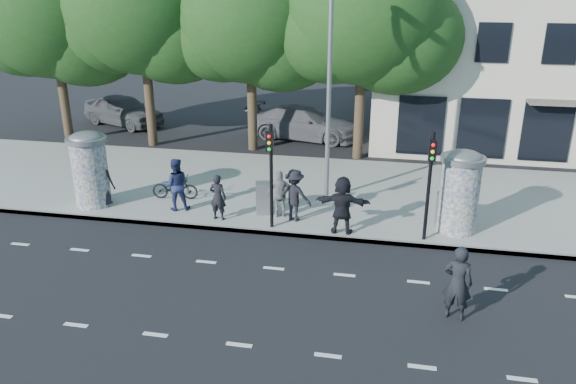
% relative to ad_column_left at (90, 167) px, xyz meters
% --- Properties ---
extents(ground, '(120.00, 120.00, 0.00)m').
position_rel_ad_column_left_xyz_m(ground, '(7.20, -4.50, -1.54)').
color(ground, black).
rests_on(ground, ground).
extents(sidewalk, '(40.00, 8.00, 0.15)m').
position_rel_ad_column_left_xyz_m(sidewalk, '(7.20, 3.00, -1.46)').
color(sidewalk, gray).
rests_on(sidewalk, ground).
extents(curb, '(40.00, 0.10, 0.16)m').
position_rel_ad_column_left_xyz_m(curb, '(7.20, -0.95, -1.46)').
color(curb, slate).
rests_on(curb, ground).
extents(lane_dash_near, '(32.00, 0.12, 0.01)m').
position_rel_ad_column_left_xyz_m(lane_dash_near, '(7.20, -6.70, -1.53)').
color(lane_dash_near, silver).
rests_on(lane_dash_near, ground).
extents(lane_dash_far, '(32.00, 0.12, 0.01)m').
position_rel_ad_column_left_xyz_m(lane_dash_far, '(7.20, -3.10, -1.53)').
color(lane_dash_far, silver).
rests_on(lane_dash_far, ground).
extents(ad_column_left, '(1.36, 1.36, 2.65)m').
position_rel_ad_column_left_xyz_m(ad_column_left, '(0.00, 0.00, 0.00)').
color(ad_column_left, beige).
rests_on(ad_column_left, sidewalk).
extents(ad_column_right, '(1.36, 1.36, 2.65)m').
position_rel_ad_column_left_xyz_m(ad_column_right, '(12.40, 0.20, 0.00)').
color(ad_column_right, beige).
rests_on(ad_column_right, sidewalk).
extents(traffic_pole_near, '(0.22, 0.31, 3.40)m').
position_rel_ad_column_left_xyz_m(traffic_pole_near, '(6.60, -0.71, 0.69)').
color(traffic_pole_near, black).
rests_on(traffic_pole_near, sidewalk).
extents(traffic_pole_far, '(0.22, 0.31, 3.40)m').
position_rel_ad_column_left_xyz_m(traffic_pole_far, '(11.40, -0.71, 0.69)').
color(traffic_pole_far, black).
rests_on(traffic_pole_far, sidewalk).
extents(street_lamp, '(0.25, 0.93, 8.00)m').
position_rel_ad_column_left_xyz_m(street_lamp, '(8.00, 2.13, 3.26)').
color(street_lamp, slate).
rests_on(street_lamp, sidewalk).
extents(tree_far_left, '(7.20, 7.20, 9.26)m').
position_rel_ad_column_left_xyz_m(tree_far_left, '(-5.80, 8.00, 4.65)').
color(tree_far_left, '#38281C').
rests_on(tree_far_left, ground).
extents(tree_mid_left, '(7.20, 7.20, 9.57)m').
position_rel_ad_column_left_xyz_m(tree_mid_left, '(-1.30, 8.00, 4.96)').
color(tree_mid_left, '#38281C').
rests_on(tree_mid_left, ground).
extents(tree_near_left, '(6.80, 6.80, 8.97)m').
position_rel_ad_column_left_xyz_m(tree_near_left, '(3.70, 8.20, 4.53)').
color(tree_near_left, '#38281C').
rests_on(tree_near_left, ground).
extents(tree_center, '(7.00, 7.00, 9.30)m').
position_rel_ad_column_left_xyz_m(tree_center, '(8.70, 7.80, 4.77)').
color(tree_center, '#38281C').
rests_on(tree_center, ground).
extents(ped_a, '(0.93, 0.62, 1.87)m').
position_rel_ad_column_left_xyz_m(ped_a, '(0.35, 0.00, -0.45)').
color(ped_a, black).
rests_on(ped_a, sidewalk).
extents(ped_b, '(0.60, 0.43, 1.56)m').
position_rel_ad_column_left_xyz_m(ped_b, '(4.73, -0.39, -0.61)').
color(ped_b, black).
rests_on(ped_b, sidewalk).
extents(ped_c, '(1.07, 0.95, 1.84)m').
position_rel_ad_column_left_xyz_m(ped_c, '(3.06, 0.16, -0.47)').
color(ped_c, navy).
rests_on(ped_c, sidewalk).
extents(ped_d, '(1.25, 0.88, 1.76)m').
position_rel_ad_column_left_xyz_m(ped_d, '(7.22, 0.03, -0.51)').
color(ped_d, black).
rests_on(ped_d, sidewalk).
extents(ped_e, '(1.06, 0.79, 1.61)m').
position_rel_ad_column_left_xyz_m(ped_e, '(6.70, 0.22, -0.58)').
color(ped_e, gray).
rests_on(ped_e, sidewalk).
extents(ped_f, '(1.73, 0.63, 1.86)m').
position_rel_ad_column_left_xyz_m(ped_f, '(8.85, -0.65, -0.46)').
color(ped_f, black).
rests_on(ped_f, sidewalk).
extents(man_road, '(0.76, 0.57, 1.90)m').
position_rel_ad_column_left_xyz_m(man_road, '(11.99, -4.65, -0.59)').
color(man_road, black).
rests_on(man_road, ground).
extents(bicycle, '(0.77, 1.72, 0.87)m').
position_rel_ad_column_left_xyz_m(bicycle, '(2.62, 1.08, -0.95)').
color(bicycle, black).
rests_on(bicycle, sidewalk).
extents(cabinet_left, '(0.61, 0.51, 1.12)m').
position_rel_ad_column_left_xyz_m(cabinet_left, '(6.10, 0.37, -0.83)').
color(cabinet_left, slate).
rests_on(cabinet_left, sidewalk).
extents(cabinet_right, '(0.54, 0.42, 1.04)m').
position_rel_ad_column_left_xyz_m(cabinet_right, '(12.04, 0.72, -0.87)').
color(cabinet_right, slate).
rests_on(cabinet_right, sidewalk).
extents(car_left, '(3.77, 5.29, 1.67)m').
position_rel_ad_column_left_xyz_m(car_left, '(-4.50, 11.42, -0.70)').
color(car_left, '#494B4F').
rests_on(car_left, ground).
extents(car_right, '(3.13, 5.93, 1.64)m').
position_rel_ad_column_left_xyz_m(car_right, '(5.74, 10.57, -0.72)').
color(car_right, slate).
rests_on(car_right, ground).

